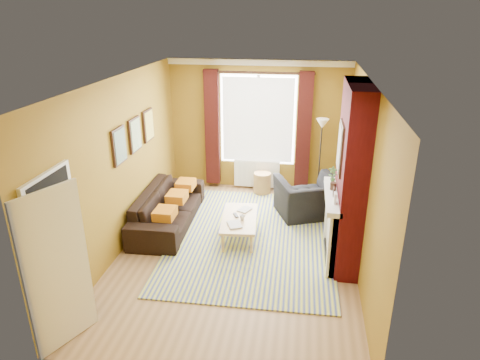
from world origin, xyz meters
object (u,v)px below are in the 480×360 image
Objects in this scene: wicker_stool at (262,183)px; floor_lamp at (321,137)px; sofa at (168,207)px; armchair at (309,198)px; coffee_table at (239,219)px.

floor_lamp is (1.19, -0.12, 1.13)m from wicker_stool.
sofa is 1.98× the size of armchair.
armchair reaches higher than sofa.
sofa is 1.86× the size of coffee_table.
coffee_table is at bearing -104.37° from sofa.
armchair is 0.67× the size of floor_lamp.
wicker_stool is at bearing 174.17° from floor_lamp.
armchair is at bearing 36.91° from coffee_table.
floor_lamp reaches higher than sofa.
wicker_stool is at bearing 79.63° from coffee_table.
sofa reaches higher than coffee_table.
coffee_table is 0.71× the size of floor_lamp.
sofa reaches higher than wicker_stool.
floor_lamp reaches higher than coffee_table.
coffee_table is at bearing 20.04° from armchair.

